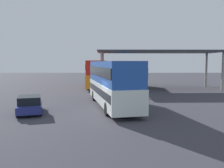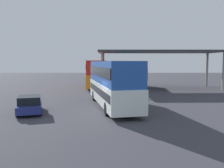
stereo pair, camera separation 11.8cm
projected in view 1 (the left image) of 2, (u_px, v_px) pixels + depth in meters
name	position (u px, v px, depth m)	size (l,w,h in m)	color
ground_plane	(108.00, 114.00, 17.73)	(140.00, 140.00, 0.00)	#37373F
double_decker_main	(112.00, 82.00, 20.83)	(4.73, 11.74, 4.00)	white
parked_hatchback	(30.00, 105.00, 18.16)	(2.80, 4.26, 1.35)	navy
double_decker_near_canopy	(98.00, 73.00, 36.64)	(2.92, 11.60, 4.15)	orange
double_decker_mid_row	(123.00, 73.00, 36.70)	(3.51, 11.43, 4.05)	silver
depot_canopy	(159.00, 53.00, 34.68)	(17.88, 6.83, 5.59)	#33353A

